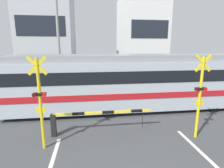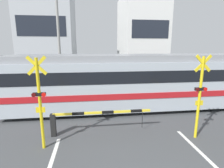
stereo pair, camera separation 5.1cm
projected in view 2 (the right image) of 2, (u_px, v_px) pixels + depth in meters
name	position (u px, v px, depth m)	size (l,w,h in m)	color
rail_track_near	(113.00, 112.00, 10.13)	(50.00, 0.10, 0.08)	#6B6051
rail_track_far	(110.00, 104.00, 11.52)	(50.00, 0.10, 0.08)	#6B6051
commuter_train	(171.00, 79.00, 10.93)	(19.56, 3.05, 3.29)	#ADB7C1
crossing_barrier_near	(83.00, 118.00, 7.50)	(4.33, 0.20, 1.01)	black
crossing_barrier_far	(127.00, 85.00, 13.87)	(4.33, 0.20, 1.01)	black
crossing_signal_left	(40.00, 99.00, 6.22)	(0.68, 0.15, 3.46)	yellow
crossing_signal_right	(200.00, 94.00, 6.99)	(0.68, 0.15, 3.46)	yellow
pedestrian	(105.00, 77.00, 16.21)	(0.38, 0.22, 1.67)	#33384C
building_left_of_street	(50.00, 34.00, 22.78)	(6.19, 8.00, 10.76)	#B2B7BC
building_right_of_street	(141.00, 36.00, 24.34)	(5.33, 8.00, 10.42)	white
utility_pole_streetside	(59.00, 43.00, 14.91)	(0.22, 0.22, 8.11)	gray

